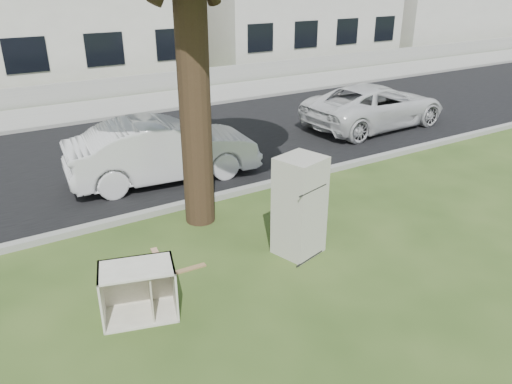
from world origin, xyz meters
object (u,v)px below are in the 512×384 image
fridge (300,206)px  car_right (375,106)px  car_center (163,150)px  cabinet (139,292)px

fridge → car_right: 7.83m
fridge → car_right: fridge is taller
fridge → car_center: (-0.65, 4.12, -0.14)m
fridge → car_right: size_ratio=0.36×
cabinet → car_center: size_ratio=0.23×
fridge → cabinet: bearing=169.7°
car_center → fridge: bearing=-165.2°
cabinet → car_right: bearing=45.3°
car_center → car_right: bearing=-79.0°
fridge → cabinet: size_ratio=1.70×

